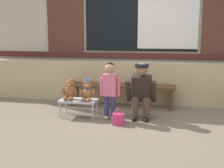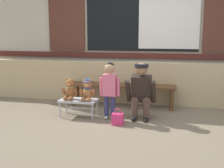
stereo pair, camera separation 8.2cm
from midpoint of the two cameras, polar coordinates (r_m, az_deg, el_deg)
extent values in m
plane|color=#756651|center=(4.76, 2.20, -7.60)|extent=(60.00, 60.00, 0.00)
cube|color=tan|center=(6.03, 4.53, 0.27)|extent=(7.67, 0.25, 0.85)
cube|color=beige|center=(6.48, 5.32, 12.89)|extent=(7.82, 0.20, 3.55)
cube|color=#56231E|center=(6.37, 5.08, 5.53)|extent=(7.20, 0.04, 0.12)
cube|color=black|center=(6.36, 5.19, 12.74)|extent=(2.40, 0.03, 1.40)
cube|color=white|center=(6.31, 10.50, 12.64)|extent=(1.25, 0.02, 1.29)
cube|color=#562D23|center=(6.76, -9.44, 12.47)|extent=(0.84, 0.05, 1.43)
cube|color=#562D23|center=(6.37, 20.71, 12.15)|extent=(0.84, 0.05, 1.43)
cube|color=brown|center=(5.58, 1.14, -0.54)|extent=(2.10, 0.11, 0.04)
cube|color=brown|center=(5.72, 1.41, -0.28)|extent=(2.10, 0.11, 0.04)
cube|color=brown|center=(5.86, 1.66, -0.04)|extent=(2.10, 0.11, 0.04)
cylinder|color=brown|center=(5.88, -8.19, -2.28)|extent=(0.07, 0.07, 0.40)
cylinder|color=brown|center=(6.14, -7.30, -1.74)|extent=(0.07, 0.07, 0.40)
cylinder|color=brown|center=(5.53, 11.06, -3.14)|extent=(0.07, 0.07, 0.40)
cylinder|color=brown|center=(5.81, 11.11, -2.52)|extent=(0.07, 0.07, 0.40)
cube|color=#BCBCC1|center=(5.08, -6.98, -3.24)|extent=(0.64, 0.36, 0.04)
cylinder|color=#BCBCC1|center=(5.08, -10.60, -5.07)|extent=(0.02, 0.02, 0.26)
cylinder|color=#BCBCC1|center=(5.35, -9.37, -4.28)|extent=(0.02, 0.02, 0.26)
cylinder|color=#BCBCC1|center=(4.90, -4.28, -5.51)|extent=(0.02, 0.02, 0.26)
cylinder|color=#BCBCC1|center=(5.17, -3.36, -4.65)|extent=(0.02, 0.02, 0.26)
cylinder|color=#BCBCC1|center=(4.99, -7.50, -5.60)|extent=(0.58, 0.02, 0.02)
cylinder|color=#BCBCC1|center=(5.26, -6.41, -4.75)|extent=(0.58, 0.02, 0.02)
ellipsoid|color=#93562D|center=(5.13, -8.63, -1.70)|extent=(0.17, 0.14, 0.22)
sphere|color=#93562D|center=(5.09, -8.72, 0.12)|extent=(0.15, 0.15, 0.15)
sphere|color=#C87B48|center=(5.04, -8.93, -0.12)|extent=(0.06, 0.06, 0.06)
sphere|color=#93562D|center=(5.11, -9.25, 0.80)|extent=(0.06, 0.06, 0.06)
ellipsoid|color=#93562D|center=(5.14, -9.90, -1.49)|extent=(0.06, 0.11, 0.16)
ellipsoid|color=#93562D|center=(5.06, -9.56, -2.76)|extent=(0.06, 0.15, 0.06)
sphere|color=#93562D|center=(5.07, -8.14, 0.76)|extent=(0.06, 0.06, 0.06)
ellipsoid|color=#93562D|center=(5.06, -7.59, -1.60)|extent=(0.06, 0.11, 0.16)
ellipsoid|color=#93562D|center=(5.02, -8.57, -2.82)|extent=(0.06, 0.15, 0.06)
torus|color=#D6B775|center=(5.11, -8.68, -0.66)|extent=(0.13, 0.13, 0.02)
ellipsoid|color=#A86B3D|center=(5.03, -5.21, -1.86)|extent=(0.17, 0.14, 0.22)
sphere|color=#A86B3D|center=(4.98, -5.27, -0.01)|extent=(0.15, 0.15, 0.15)
sphere|color=#E1955B|center=(4.94, -5.45, -0.26)|extent=(0.06, 0.06, 0.06)
sphere|color=#A86B3D|center=(5.00, -5.82, 0.69)|extent=(0.06, 0.06, 0.06)
ellipsoid|color=#A86B3D|center=(5.03, -6.51, -1.65)|extent=(0.06, 0.11, 0.16)
ellipsoid|color=#A86B3D|center=(4.95, -6.11, -2.95)|extent=(0.06, 0.15, 0.06)
sphere|color=#A86B3D|center=(4.97, -4.67, 0.65)|extent=(0.06, 0.06, 0.06)
ellipsoid|color=#A86B3D|center=(4.96, -4.10, -1.76)|extent=(0.06, 0.11, 0.16)
ellipsoid|color=#A86B3D|center=(4.92, -5.07, -3.01)|extent=(0.06, 0.15, 0.06)
torus|color=#335699|center=(5.00, -5.24, -0.81)|extent=(0.13, 0.13, 0.02)
cylinder|color=#335699|center=(4.98, -5.26, 0.46)|extent=(0.17, 0.17, 0.01)
cylinder|color=#335699|center=(4.98, -5.27, 0.72)|extent=(0.10, 0.10, 0.04)
cylinder|color=navy|center=(4.94, -1.51, -4.30)|extent=(0.08, 0.08, 0.36)
ellipsoid|color=silver|center=(4.97, -1.55, -6.54)|extent=(0.07, 0.12, 0.05)
cylinder|color=navy|center=(4.91, -0.26, -4.37)|extent=(0.08, 0.08, 0.36)
ellipsoid|color=silver|center=(4.95, -0.30, -6.62)|extent=(0.07, 0.12, 0.05)
cube|color=#E56B89|center=(4.85, -0.89, -0.21)|extent=(0.22, 0.15, 0.36)
cylinder|color=#E56B89|center=(4.89, -2.55, -0.49)|extent=(0.06, 0.06, 0.30)
cylinder|color=#E56B89|center=(4.82, 0.79, -0.62)|extent=(0.06, 0.06, 0.30)
sphere|color=tan|center=(4.81, -0.90, 3.08)|extent=(0.17, 0.17, 0.17)
sphere|color=black|center=(4.82, -0.87, 3.33)|extent=(0.16, 0.16, 0.16)
cylinder|color=brown|center=(4.93, 3.98, -5.18)|extent=(0.11, 0.11, 0.30)
cylinder|color=brown|center=(5.03, 4.23, -2.90)|extent=(0.13, 0.32, 0.13)
ellipsoid|color=black|center=(4.89, 3.83, -6.78)|extent=(0.09, 0.20, 0.06)
cylinder|color=brown|center=(4.91, 6.30, -5.29)|extent=(0.11, 0.11, 0.30)
cylinder|color=brown|center=(5.00, 6.50, -2.99)|extent=(0.13, 0.32, 0.13)
ellipsoid|color=black|center=(4.87, 6.18, -6.89)|extent=(0.09, 0.20, 0.06)
cube|color=#2D231E|center=(4.94, 5.36, -0.76)|extent=(0.32, 0.30, 0.47)
cylinder|color=#2D231E|center=(4.88, 2.77, -1.34)|extent=(0.08, 0.28, 0.40)
cylinder|color=#2D231E|center=(4.83, 7.69, -1.53)|extent=(0.08, 0.28, 0.40)
sphere|color=#9E7051|center=(4.82, 5.33, 2.94)|extent=(0.20, 0.20, 0.20)
cylinder|color=black|center=(4.82, 5.34, 3.59)|extent=(0.23, 0.23, 0.06)
cube|color=brown|center=(5.04, 7.60, -2.22)|extent=(0.10, 0.22, 0.16)
cube|color=#E53370|center=(4.64, 0.72, -6.89)|extent=(0.18, 0.11, 0.18)
torus|color=#E53370|center=(4.61, 0.73, -5.40)|extent=(0.11, 0.01, 0.11)
camera|label=1|loc=(0.04, -90.46, -0.08)|focal=46.81mm
camera|label=2|loc=(0.04, 89.54, 0.08)|focal=46.81mm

